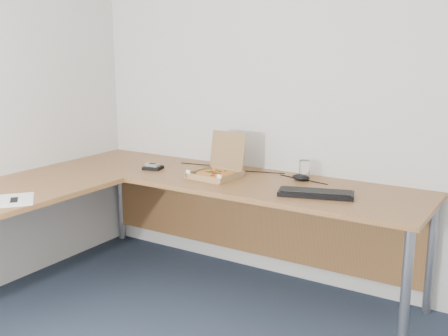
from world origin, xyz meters
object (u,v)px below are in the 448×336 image
Objects in this scene: desk at (144,190)px; pizza_box at (216,172)px; drinking_glass at (304,170)px; wallet at (153,168)px; keyboard at (316,194)px.

desk is 8.10× the size of pizza_box.
drinking_glass is (0.49, 0.25, 0.03)m from pizza_box.
desk is 0.48m from pizza_box.
wallet is at bearing -170.23° from pizza_box.
pizza_box is at bearing 156.10° from keyboard.
drinking_glass is at bearing 32.28° from pizza_box.
keyboard reaches higher than desk.
drinking_glass is at bearing 40.98° from desk.
pizza_box reaches higher than desk.
wallet is at bearing 122.02° from desk.
drinking_glass is 1.02m from wallet.
pizza_box is at bearing -8.91° from wallet.
desk is 21.43× the size of drinking_glass.
pizza_box is at bearing -152.74° from drinking_glass.
drinking_glass reaches higher than desk.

